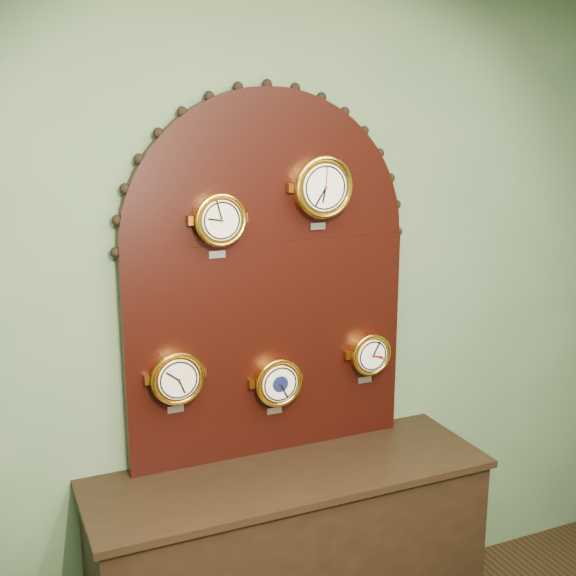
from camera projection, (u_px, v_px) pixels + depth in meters
name	position (u px, v px, depth m)	size (l,w,h in m)	color
wall_back	(264.00, 317.00, 3.06)	(4.00, 4.00, 0.00)	#4D6847
shop_counter	(290.00, 565.00, 3.05)	(1.60, 0.50, 0.80)	black
display_board	(268.00, 266.00, 2.96)	(1.26, 0.06, 1.53)	black
roman_clock	(219.00, 220.00, 2.77)	(0.21, 0.08, 0.26)	gold
arabic_clock	(322.00, 187.00, 2.91)	(0.25, 0.08, 0.30)	gold
hygrometer	(177.00, 377.00, 2.84)	(0.21, 0.08, 0.27)	gold
barometer	(277.00, 382.00, 3.02)	(0.21, 0.08, 0.26)	gold
tide_clock	(369.00, 354.00, 3.17)	(0.19, 0.08, 0.24)	gold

